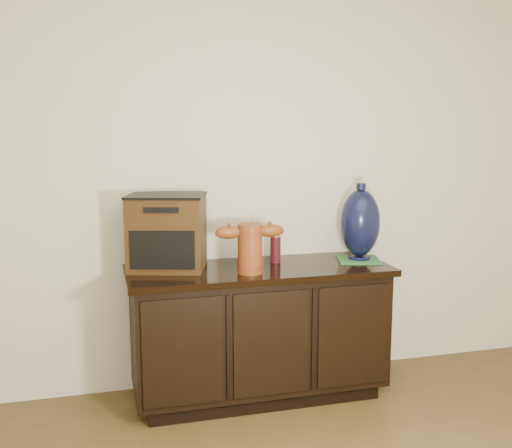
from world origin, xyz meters
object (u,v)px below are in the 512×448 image
object	(u,v)px
sideboard	(259,331)
tv_radio	(167,232)
spray_can	(275,248)
lamp_base	(360,223)
terracotta_vessel	(250,246)

from	to	relation	value
sideboard	tv_radio	distance (m)	0.76
sideboard	spray_can	size ratio (longest dim) A/B	8.25
tv_radio	spray_can	size ratio (longest dim) A/B	2.74
lamp_base	terracotta_vessel	bearing A→B (deg)	-168.86
tv_radio	spray_can	world-z (taller)	tv_radio
tv_radio	lamp_base	size ratio (longest dim) A/B	1.09
sideboard	lamp_base	bearing A→B (deg)	1.84
terracotta_vessel	spray_can	distance (m)	0.30
spray_can	sideboard	bearing A→B (deg)	-143.57
sideboard	lamp_base	distance (m)	0.85
spray_can	tv_radio	bearing A→B (deg)	179.00
sideboard	terracotta_vessel	world-z (taller)	terracotta_vessel
terracotta_vessel	tv_radio	distance (m)	0.47
tv_radio	spray_can	xyz separation A→B (m)	(0.61, -0.01, -0.12)
terracotta_vessel	lamp_base	size ratio (longest dim) A/B	0.84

